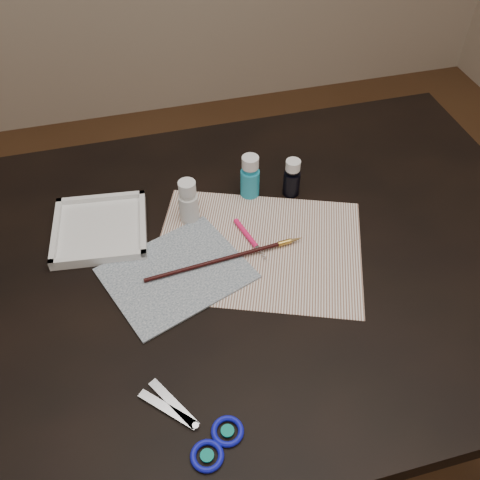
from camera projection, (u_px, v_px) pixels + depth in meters
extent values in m
cube|color=#422614|center=(240.00, 429.00, 1.58)|extent=(3.50, 3.50, 0.02)
cube|color=black|center=(240.00, 360.00, 1.30)|extent=(1.30, 0.90, 0.75)
cube|color=white|center=(259.00, 248.00, 1.05)|extent=(0.48, 0.43, 0.00)
cube|color=#132740|center=(177.00, 273.00, 1.00)|extent=(0.30, 0.27, 0.00)
cylinder|color=silver|center=(188.00, 201.00, 1.07)|extent=(0.05, 0.05, 0.10)
cylinder|color=#229CBB|center=(250.00, 176.00, 1.12)|extent=(0.05, 0.05, 0.10)
cylinder|color=black|center=(292.00, 177.00, 1.13)|extent=(0.05, 0.05, 0.09)
cube|color=white|center=(100.00, 228.00, 1.07)|extent=(0.20, 0.20, 0.02)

